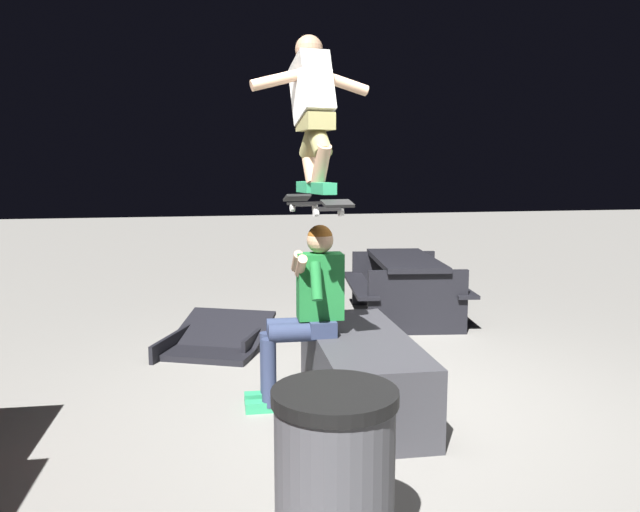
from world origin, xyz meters
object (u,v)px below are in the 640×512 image
(picnic_table_back, at_px, (404,278))
(trash_bin, at_px, (335,482))
(ledge_box_main, at_px, (361,372))
(skateboard, at_px, (315,203))
(skater_airborne, at_px, (313,106))
(kicker_ramp, at_px, (218,342))
(person_sitting_on_ledge, at_px, (305,304))

(picnic_table_back, distance_m, trash_bin, 4.90)
(ledge_box_main, relative_size, picnic_table_back, 0.93)
(skateboard, bearing_deg, trash_bin, 171.02)
(ledge_box_main, xyz_separation_m, picnic_table_back, (2.64, -1.29, 0.22))
(ledge_box_main, bearing_deg, skater_airborne, 82.74)
(picnic_table_back, bearing_deg, kicker_ramp, 109.25)
(skater_airborne, xyz_separation_m, picnic_table_back, (2.59, -1.65, -1.75))
(kicker_ramp, height_order, trash_bin, trash_bin)
(skateboard, distance_m, kicker_ramp, 2.47)
(ledge_box_main, bearing_deg, trash_bin, 160.74)
(skateboard, xyz_separation_m, skater_airborne, (0.06, 0.01, 0.69))
(ledge_box_main, distance_m, skater_airborne, 2.00)
(ledge_box_main, relative_size, skateboard, 1.70)
(skater_airborne, xyz_separation_m, trash_bin, (-1.91, 0.29, -1.82))
(skateboard, height_order, skater_airborne, skater_airborne)
(picnic_table_back, bearing_deg, trash_bin, 156.70)
(skateboard, xyz_separation_m, trash_bin, (-1.85, 0.29, -1.13))
(person_sitting_on_ledge, relative_size, picnic_table_back, 0.74)
(skateboard, distance_m, skater_airborne, 0.69)
(person_sitting_on_ledge, bearing_deg, ledge_box_main, -108.32)
(person_sitting_on_ledge, xyz_separation_m, picnic_table_back, (2.50, -1.69, -0.29))
(person_sitting_on_ledge, bearing_deg, trash_bin, 173.02)
(person_sitting_on_ledge, distance_m, kicker_ramp, 1.95)
(picnic_table_back, relative_size, trash_bin, 2.20)
(person_sitting_on_ledge, distance_m, skateboard, 0.79)
(ledge_box_main, relative_size, kicker_ramp, 1.24)
(skateboard, distance_m, trash_bin, 2.19)
(ledge_box_main, distance_m, kicker_ramp, 2.11)
(skateboard, distance_m, picnic_table_back, 3.29)
(person_sitting_on_ledge, height_order, picnic_table_back, person_sitting_on_ledge)
(skateboard, relative_size, picnic_table_back, 0.55)
(person_sitting_on_ledge, relative_size, skateboard, 1.34)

